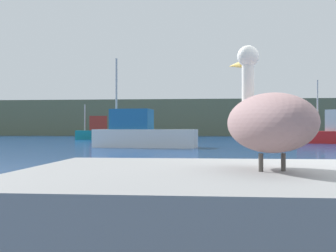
# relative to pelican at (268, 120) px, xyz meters

# --- Properties ---
(hillside_backdrop) EXTENTS (140.00, 12.76, 5.47)m
(hillside_backdrop) POSITION_rel_pelican_xyz_m (1.16, 65.96, 1.52)
(hillside_backdrop) COLOR #5B664C
(hillside_backdrop) RESTS_ON ground
(pier_dock) EXTENTS (3.26, 2.15, 0.88)m
(pier_dock) POSITION_rel_pelican_xyz_m (0.01, -0.02, -0.77)
(pier_dock) COLOR gray
(pier_dock) RESTS_ON ground
(pelican) EXTENTS (0.71, 1.24, 0.88)m
(pelican) POSITION_rel_pelican_xyz_m (0.00, 0.00, 0.00)
(pelican) COLOR gray
(pelican) RESTS_ON pier_dock
(fishing_boat_white) EXTENTS (6.26, 2.52, 5.40)m
(fishing_boat_white) POSITION_rel_pelican_xyz_m (-4.39, 22.40, -0.35)
(fishing_boat_white) COLOR white
(fishing_boat_white) RESTS_ON ground
(fishing_boat_teal) EXTENTS (4.86, 2.55, 3.60)m
(fishing_boat_teal) POSITION_rel_pelican_xyz_m (-11.67, 39.93, -0.35)
(fishing_boat_teal) COLOR teal
(fishing_boat_teal) RESTS_ON ground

